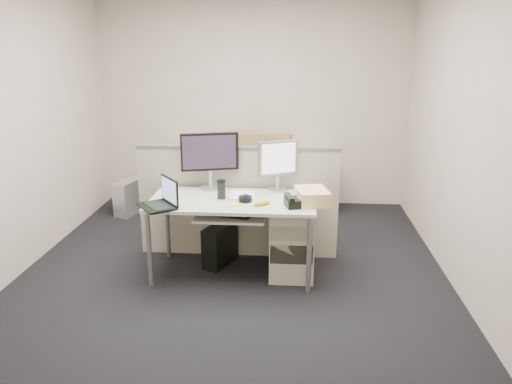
# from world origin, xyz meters

# --- Properties ---
(floor) EXTENTS (4.00, 4.50, 0.01)m
(floor) POSITION_xyz_m (0.00, 0.00, -0.01)
(floor) COLOR black
(floor) RESTS_ON ground
(wall_back) EXTENTS (4.00, 0.02, 2.70)m
(wall_back) POSITION_xyz_m (0.00, 2.25, 1.35)
(wall_back) COLOR beige
(wall_back) RESTS_ON ground
(wall_front) EXTENTS (4.00, 0.02, 2.70)m
(wall_front) POSITION_xyz_m (0.00, -2.25, 1.35)
(wall_front) COLOR beige
(wall_front) RESTS_ON ground
(wall_left) EXTENTS (0.02, 4.50, 2.70)m
(wall_left) POSITION_xyz_m (-2.00, 0.00, 1.35)
(wall_left) COLOR beige
(wall_left) RESTS_ON ground
(wall_right) EXTENTS (0.02, 4.50, 2.70)m
(wall_right) POSITION_xyz_m (2.00, 0.00, 1.35)
(wall_right) COLOR beige
(wall_right) RESTS_ON ground
(desk) EXTENTS (1.50, 0.75, 0.73)m
(desk) POSITION_xyz_m (0.00, 0.00, 0.66)
(desk) COLOR #B8B5AE
(desk) RESTS_ON floor
(keyboard_tray) EXTENTS (0.62, 0.32, 0.02)m
(keyboard_tray) POSITION_xyz_m (0.00, -0.18, 0.62)
(keyboard_tray) COLOR #B8B5AE
(keyboard_tray) RESTS_ON desk
(drawer_pedestal) EXTENTS (0.40, 0.55, 0.65)m
(drawer_pedestal) POSITION_xyz_m (0.55, 0.05, 0.33)
(drawer_pedestal) COLOR #B8AF9D
(drawer_pedestal) RESTS_ON floor
(cubicle_partition) EXTENTS (2.00, 0.06, 1.10)m
(cubicle_partition) POSITION_xyz_m (0.00, 0.45, 0.55)
(cubicle_partition) COLOR #A9A38E
(cubicle_partition) RESTS_ON floor
(back_counter) EXTENTS (2.00, 0.60, 0.72)m
(back_counter) POSITION_xyz_m (0.00, 1.93, 0.36)
(back_counter) COLOR #B8AF9D
(back_counter) RESTS_ON floor
(monitor_main) EXTENTS (0.59, 0.35, 0.55)m
(monitor_main) POSITION_xyz_m (-0.25, 0.32, 1.01)
(monitor_main) COLOR black
(monitor_main) RESTS_ON desk
(monitor_small) EXTENTS (0.44, 0.35, 0.48)m
(monitor_small) POSITION_xyz_m (0.40, 0.32, 0.97)
(monitor_small) COLOR #B7B7BC
(monitor_small) RESTS_ON desk
(laptop) EXTENTS (0.40, 0.42, 0.25)m
(laptop) POSITION_xyz_m (-0.62, -0.28, 0.86)
(laptop) COLOR black
(laptop) RESTS_ON desk
(trackball) EXTENTS (0.13, 0.13, 0.05)m
(trackball) POSITION_xyz_m (0.12, -0.05, 0.75)
(trackball) COLOR black
(trackball) RESTS_ON desk
(desk_phone) EXTENTS (0.26, 0.24, 0.07)m
(desk_phone) POSITION_xyz_m (0.60, -0.15, 0.77)
(desk_phone) COLOR black
(desk_phone) RESTS_ON desk
(paper_stack) EXTENTS (0.25, 0.30, 0.01)m
(paper_stack) POSITION_xyz_m (0.08, 0.12, 0.74)
(paper_stack) COLOR silver
(paper_stack) RESTS_ON desk
(sticky_pad) EXTENTS (0.08, 0.08, 0.01)m
(sticky_pad) POSITION_xyz_m (0.04, -0.18, 0.74)
(sticky_pad) COLOR yellow
(sticky_pad) RESTS_ON desk
(travel_mug) EXTENTS (0.09, 0.09, 0.16)m
(travel_mug) POSITION_xyz_m (-0.10, 0.02, 0.81)
(travel_mug) COLOR black
(travel_mug) RESTS_ON desk
(banana) EXTENTS (0.17, 0.14, 0.04)m
(banana) POSITION_xyz_m (0.28, -0.15, 0.75)
(banana) COLOR gold
(banana) RESTS_ON desk
(cellphone) EXTENTS (0.08, 0.11, 0.01)m
(cellphone) POSITION_xyz_m (0.10, 0.05, 0.74)
(cellphone) COLOR black
(cellphone) RESTS_ON desk
(manila_folders) EXTENTS (0.33, 0.38, 0.13)m
(manila_folders) POSITION_xyz_m (0.72, -0.05, 0.79)
(manila_folders) COLOR #F8E090
(manila_folders) RESTS_ON desk
(keyboard) EXTENTS (0.47, 0.27, 0.02)m
(keyboard) POSITION_xyz_m (-0.03, -0.14, 0.64)
(keyboard) COLOR black
(keyboard) RESTS_ON keyboard_tray
(pc_tower_desk) EXTENTS (0.32, 0.46, 0.40)m
(pc_tower_desk) POSITION_xyz_m (-0.15, 0.20, 0.20)
(pc_tower_desk) COLOR black
(pc_tower_desk) RESTS_ON floor
(pc_tower_spare_dark) EXTENTS (0.26, 0.48, 0.42)m
(pc_tower_spare_dark) POSITION_xyz_m (-1.05, 2.03, 0.21)
(pc_tower_spare_dark) COLOR black
(pc_tower_spare_dark) RESTS_ON floor
(pc_tower_spare_silver) EXTENTS (0.29, 0.49, 0.43)m
(pc_tower_spare_silver) POSITION_xyz_m (-1.53, 1.63, 0.21)
(pc_tower_spare_silver) COLOR #B7B7BC
(pc_tower_spare_silver) RESTS_ON floor
(cardboard_box_left) EXTENTS (0.48, 0.40, 0.31)m
(cardboard_box_left) POSITION_xyz_m (-0.05, 1.81, 0.88)
(cardboard_box_left) COLOR #9B8452
(cardboard_box_left) RESTS_ON back_counter
(cardboard_box_right) EXTENTS (0.36, 0.29, 0.24)m
(cardboard_box_right) POSITION_xyz_m (0.34, 2.05, 0.84)
(cardboard_box_right) COLOR #9B8452
(cardboard_box_right) RESTS_ON back_counter
(red_binder) EXTENTS (0.17, 0.27, 0.25)m
(red_binder) POSITION_xyz_m (-0.55, 2.03, 0.85)
(red_binder) COLOR maroon
(red_binder) RESTS_ON back_counter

